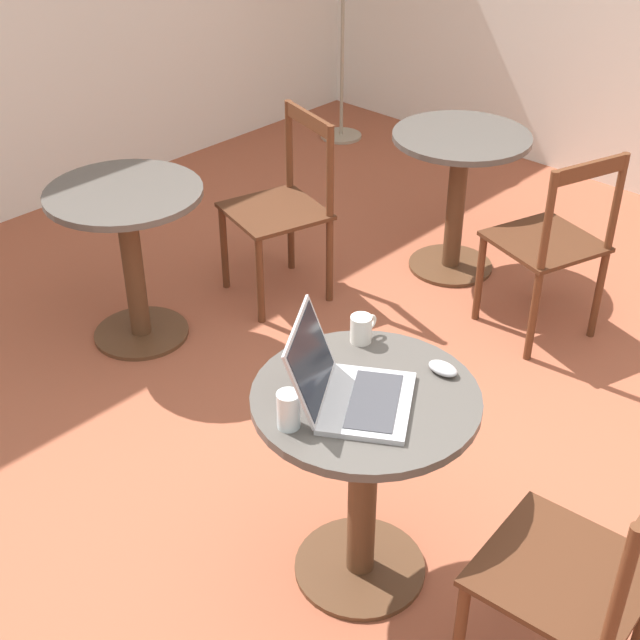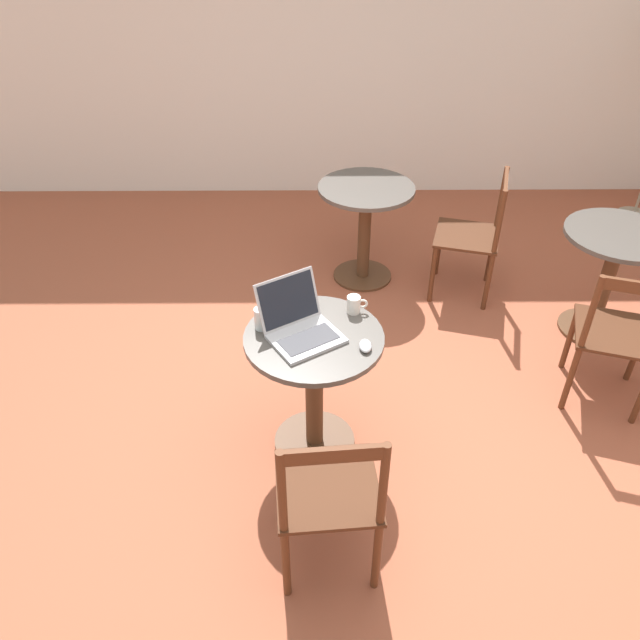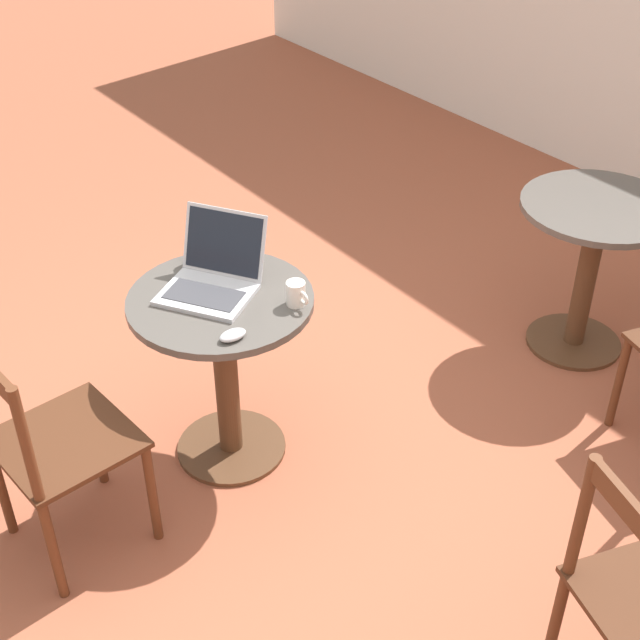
{
  "view_description": "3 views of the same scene",
  "coord_description": "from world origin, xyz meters",
  "views": [
    {
      "loc": [
        -1.91,
        -1.42,
        2.38
      ],
      "look_at": [
        -0.05,
        0.33,
        0.73
      ],
      "focal_mm": 50.0,
      "sensor_mm": 36.0,
      "label": 1
    },
    {
      "loc": [
        -0.27,
        -2.47,
        2.64
      ],
      "look_at": [
        -0.25,
        0.18,
        0.66
      ],
      "focal_mm": 35.0,
      "sensor_mm": 36.0,
      "label": 2
    },
    {
      "loc": [
        2.1,
        -1.43,
        2.57
      ],
      "look_at": [
        -0.08,
        0.23,
        0.64
      ],
      "focal_mm": 50.0,
      "sensor_mm": 36.0,
      "label": 3
    }
  ],
  "objects": [
    {
      "name": "chair_far_right",
      "position": [
        0.85,
        1.42,
        0.47
      ],
      "size": [
        0.54,
        0.54,
        0.93
      ],
      "color": "#562D19",
      "rests_on": "ground_plane"
    },
    {
      "name": "drinking_glass",
      "position": [
        -0.55,
        -0.01,
        0.81
      ],
      "size": [
        0.07,
        0.07,
        0.11
      ],
      "color": "silver",
      "rests_on": "cafe_table_near"
    },
    {
      "name": "chair_mid_front",
      "position": [
        1.42,
        0.26,
        0.47
      ],
      "size": [
        0.55,
        0.55,
        0.93
      ],
      "color": "#562D19",
      "rests_on": "ground_plane"
    },
    {
      "name": "cafe_table_near",
      "position": [
        -0.29,
        -0.08,
        0.53
      ],
      "size": [
        0.69,
        0.69,
        0.76
      ],
      "color": "#51331E",
      "rests_on": "ground_plane"
    },
    {
      "name": "mouse",
      "position": [
        -0.04,
        -0.18,
        0.77
      ],
      "size": [
        0.06,
        0.1,
        0.03
      ],
      "color": "#B7B7BC",
      "rests_on": "cafe_table_near"
    },
    {
      "name": "cafe_table_far",
      "position": [
        0.09,
        1.63,
        0.53
      ],
      "size": [
        0.69,
        0.69,
        0.76
      ],
      "color": "#51331E",
      "rests_on": "ground_plane"
    },
    {
      "name": "chair_near_front",
      "position": [
        -0.23,
        -0.81,
        0.47
      ],
      "size": [
        0.48,
        0.48,
        0.93
      ],
      "color": "#562D19",
      "rests_on": "ground_plane"
    },
    {
      "name": "cafe_table_mid",
      "position": [
        1.64,
        0.95,
        0.53
      ],
      "size": [
        0.69,
        0.69,
        0.76
      ],
      "color": "#51331E",
      "rests_on": "ground_plane"
    },
    {
      "name": "laptop",
      "position": [
        -0.35,
        -0.07,
        0.81
      ],
      "size": [
        0.46,
        0.46,
        0.26
      ],
      "color": "#B7B7BC",
      "rests_on": "cafe_table_near"
    },
    {
      "name": "mug",
      "position": [
        -0.08,
        0.12,
        0.8
      ],
      "size": [
        0.11,
        0.07,
        0.09
      ],
      "color": "silver",
      "rests_on": "cafe_table_near"
    },
    {
      "name": "ground_plane",
      "position": [
        0.0,
        0.0,
        0.0
      ],
      "size": [
        16.0,
        16.0,
        0.0
      ],
      "primitive_type": "plane",
      "color": "#9E5138"
    }
  ]
}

